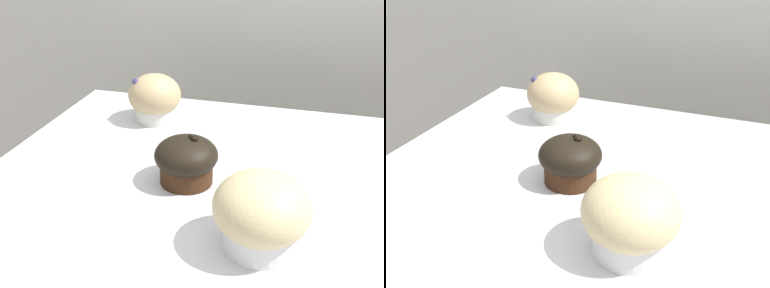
# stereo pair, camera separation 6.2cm
# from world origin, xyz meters

# --- Properties ---
(wall_back) EXTENTS (3.20, 0.10, 1.80)m
(wall_back) POSITION_xyz_m (0.00, 0.60, 0.90)
(wall_back) COLOR beige
(wall_back) RESTS_ON ground
(muffin_front_center) EXTENTS (0.09, 0.09, 0.08)m
(muffin_front_center) POSITION_xyz_m (-0.32, 0.20, 0.99)
(muffin_front_center) COLOR silver
(muffin_front_center) RESTS_ON display_counter
(muffin_back_left) EXTENTS (0.09, 0.09, 0.07)m
(muffin_back_left) POSITION_xyz_m (-0.21, 0.01, 0.99)
(muffin_back_left) COLOR #392010
(muffin_back_left) RESTS_ON display_counter
(muffin_back_right) EXTENTS (0.11, 0.11, 0.09)m
(muffin_back_right) POSITION_xyz_m (-0.09, -0.10, 1.00)
(muffin_back_right) COLOR white
(muffin_back_right) RESTS_ON display_counter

